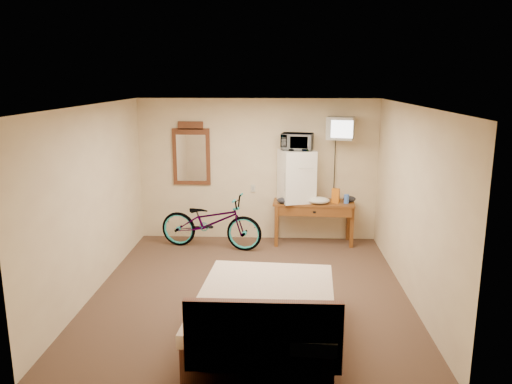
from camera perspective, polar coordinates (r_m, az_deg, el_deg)
room at (r=6.57m, az=-0.65°, el=-1.07°), size 4.60×4.64×2.50m
desk at (r=8.68m, az=6.60°, el=-1.90°), size 1.41×0.62×0.75m
mini_fridge at (r=8.59m, az=4.65°, el=1.85°), size 0.68×0.66×0.89m
microwave at (r=8.50m, az=4.72°, el=5.75°), size 0.57×0.44×0.28m
snack_bag at (r=8.62m, az=9.09°, el=-0.42°), size 0.14×0.11×0.25m
blue_cup at (r=8.63m, az=10.30°, el=-0.78°), size 0.09×0.09×0.15m
cloth_cream at (r=8.54m, az=7.18°, el=-0.96°), size 0.37×0.29×0.11m
cloth_dark_a at (r=8.50m, az=3.38°, el=-0.95°), size 0.29×0.22×0.11m
cloth_dark_b at (r=8.76m, az=10.63°, el=-0.78°), size 0.22×0.18×0.10m
crt_television at (r=8.49m, az=9.64°, el=7.21°), size 0.51×0.61×0.38m
wall_mirror at (r=8.87m, az=-7.40°, el=4.29°), size 0.66×0.04×1.12m
bicycle at (r=8.49m, az=-5.17°, el=-3.39°), size 1.85×0.92×0.93m
bed at (r=5.60m, az=1.08°, el=-14.08°), size 1.61×2.06×0.90m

